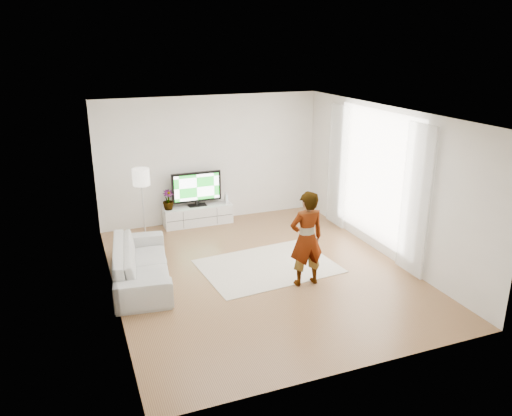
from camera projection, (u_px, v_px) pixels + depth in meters
name	position (u px, v px, depth m)	size (l,w,h in m)	color
floor	(261.00, 272.00, 8.86)	(6.00, 6.00, 0.00)	olive
ceiling	(261.00, 113.00, 7.97)	(6.00, 6.00, 0.00)	white
wall_left	(108.00, 215.00, 7.56)	(0.02, 6.00, 2.80)	white
wall_right	(386.00, 182.00, 9.27)	(0.02, 6.00, 2.80)	white
wall_back	(211.00, 159.00, 11.07)	(5.00, 0.02, 2.80)	white
wall_front	(356.00, 269.00, 5.76)	(5.00, 0.02, 2.80)	white
window	(376.00, 176.00, 9.51)	(0.01, 2.60, 2.50)	white
curtain_near	(416.00, 201.00, 8.36)	(0.04, 0.70, 2.60)	white
curtain_far	(337.00, 166.00, 10.66)	(0.04, 0.70, 2.60)	white
media_console	(198.00, 215.00, 11.10)	(1.52, 0.43, 0.43)	white
television	(197.00, 188.00, 10.92)	(1.10, 0.22, 0.77)	black
game_console	(226.00, 198.00, 11.22)	(0.06, 0.17, 0.23)	white
potted_plant	(168.00, 200.00, 10.74)	(0.24, 0.24, 0.43)	#3F7238
rug	(268.00, 266.00, 9.08)	(2.36, 1.70, 0.01)	beige
player	(306.00, 239.00, 8.17)	(0.59, 0.39, 1.63)	#334772
sofa	(141.00, 263.00, 8.44)	(2.26, 0.88, 0.66)	beige
floor_lamp	(141.00, 180.00, 9.79)	(0.34, 0.34, 1.53)	silver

